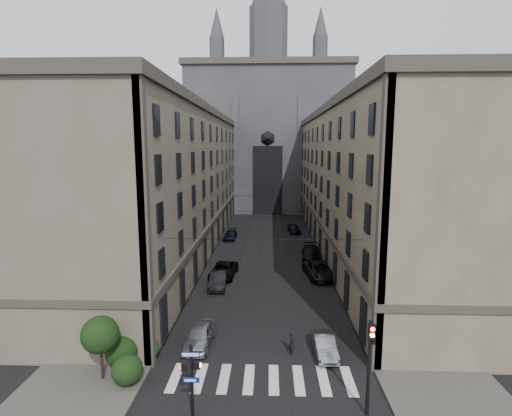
# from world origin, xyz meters

# --- Properties ---
(sidewalk_left) EXTENTS (7.00, 80.00, 0.15)m
(sidewalk_left) POSITION_xyz_m (-10.50, 36.00, 0.07)
(sidewalk_left) COLOR #383533
(sidewalk_left) RESTS_ON ground
(sidewalk_right) EXTENTS (7.00, 80.00, 0.15)m
(sidewalk_right) POSITION_xyz_m (10.50, 36.00, 0.07)
(sidewalk_right) COLOR #383533
(sidewalk_right) RESTS_ON ground
(zebra_crossing) EXTENTS (11.00, 3.20, 0.01)m
(zebra_crossing) POSITION_xyz_m (0.00, 5.00, 0.01)
(zebra_crossing) COLOR beige
(zebra_crossing) RESTS_ON ground
(building_left) EXTENTS (13.60, 60.60, 18.85)m
(building_left) POSITION_xyz_m (-13.44, 36.00, 9.34)
(building_left) COLOR #534D3F
(building_left) RESTS_ON ground
(building_right) EXTENTS (13.60, 60.60, 18.85)m
(building_right) POSITION_xyz_m (13.44, 36.00, 9.34)
(building_right) COLOR brown
(building_right) RESTS_ON ground
(gothic_tower) EXTENTS (35.00, 23.00, 58.00)m
(gothic_tower) POSITION_xyz_m (0.00, 74.96, 17.80)
(gothic_tower) COLOR #2D2D33
(gothic_tower) RESTS_ON ground
(pedestrian_signal_left) EXTENTS (1.02, 0.38, 4.00)m
(pedestrian_signal_left) POSITION_xyz_m (-3.51, 1.50, 2.32)
(pedestrian_signal_left) COLOR black
(pedestrian_signal_left) RESTS_ON ground
(traffic_light_right) EXTENTS (0.34, 0.50, 5.20)m
(traffic_light_right) POSITION_xyz_m (5.60, 1.92, 3.29)
(traffic_light_right) COLOR black
(traffic_light_right) RESTS_ON ground
(shrub_cluster) EXTENTS (3.90, 4.40, 3.90)m
(shrub_cluster) POSITION_xyz_m (-8.72, 5.01, 1.80)
(shrub_cluster) COLOR black
(shrub_cluster) RESTS_ON sidewalk_left
(tram_wires) EXTENTS (14.00, 60.00, 0.43)m
(tram_wires) POSITION_xyz_m (0.00, 35.63, 7.25)
(tram_wires) COLOR black
(tram_wires) RESTS_ON ground
(car_left_near) EXTENTS (1.98, 4.47, 1.49)m
(car_left_near) POSITION_xyz_m (-4.43, 8.99, 0.75)
(car_left_near) COLOR gray
(car_left_near) RESTS_ON ground
(car_left_midnear) EXTENTS (1.85, 4.74, 1.54)m
(car_left_midnear) POSITION_xyz_m (-4.64, 20.77, 0.77)
(car_left_midnear) COLOR black
(car_left_midnear) RESTS_ON ground
(car_left_midfar) EXTENTS (2.99, 5.63, 1.51)m
(car_left_midfar) POSITION_xyz_m (-4.47, 23.89, 0.75)
(car_left_midfar) COLOR black
(car_left_midfar) RESTS_ON ground
(car_left_far) EXTENTS (1.93, 4.51, 1.29)m
(car_left_far) POSITION_xyz_m (-5.45, 41.49, 0.65)
(car_left_far) COLOR black
(car_left_far) RESTS_ON ground
(car_right_near) EXTENTS (1.48, 3.90, 1.27)m
(car_right_near) POSITION_xyz_m (4.20, 8.09, 0.64)
(car_right_near) COLOR slate
(car_right_near) RESTS_ON ground
(car_right_midnear) EXTENTS (3.43, 6.10, 1.61)m
(car_right_midnear) POSITION_xyz_m (5.79, 24.16, 0.81)
(car_right_midnear) COLOR black
(car_right_midnear) RESTS_ON ground
(car_right_midfar) EXTENTS (2.75, 5.83, 1.64)m
(car_right_midfar) POSITION_xyz_m (5.61, 30.85, 0.82)
(car_right_midfar) COLOR black
(car_right_midfar) RESTS_ON ground
(car_right_far) EXTENTS (2.22, 4.37, 1.42)m
(car_right_far) POSITION_xyz_m (4.40, 46.35, 0.71)
(car_right_far) COLOR black
(car_right_far) RESTS_ON ground
(pedestrian) EXTENTS (0.50, 0.67, 1.70)m
(pedestrian) POSITION_xyz_m (1.99, 8.00, 0.85)
(pedestrian) COLOR black
(pedestrian) RESTS_ON ground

